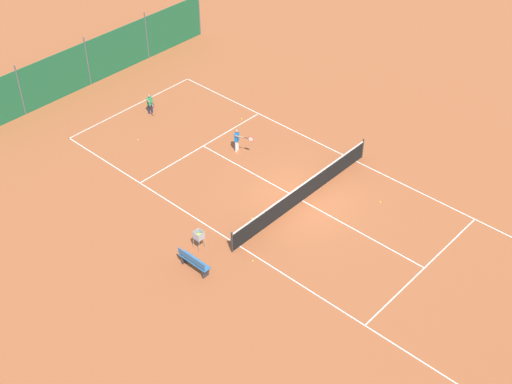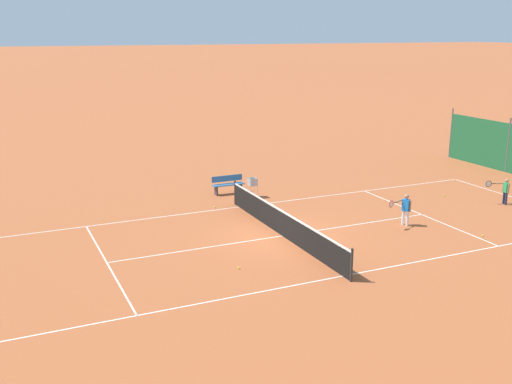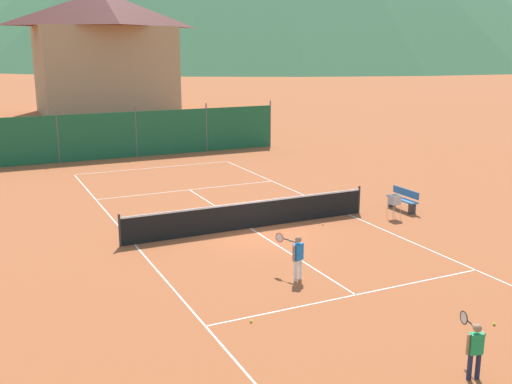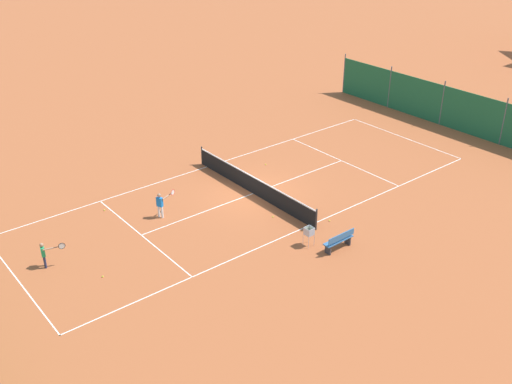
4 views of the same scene
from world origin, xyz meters
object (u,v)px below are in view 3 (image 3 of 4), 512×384
tennis_net (250,215)px  player_near_baseline (475,346)px  tennis_ball_alley_right (494,324)px  ball_hopper (394,201)px  courtside_bench (403,199)px  tennis_ball_alley_left (340,206)px  player_far_service (297,254)px  tennis_ball_near_corner (323,224)px  tennis_ball_mid_court (165,216)px  tennis_ball_far_corner (251,321)px  alpine_chalet (104,50)px

tennis_net → player_near_baseline: (-0.25, -10.63, 0.17)m
tennis_ball_alley_right → ball_hopper: ball_hopper is taller
tennis_net → courtside_bench: (6.34, -0.38, -0.05)m
player_near_baseline → tennis_ball_alley_right: size_ratio=17.26×
tennis_ball_alley_left → ball_hopper: (0.89, -2.19, 0.63)m
player_far_service → tennis_ball_alley_right: (2.72, -4.35, -0.70)m
tennis_ball_near_corner → tennis_ball_alley_left: bearing=43.1°
tennis_ball_mid_court → ball_hopper: size_ratio=0.07×
tennis_net → tennis_ball_far_corner: 7.36m
tennis_ball_far_corner → courtside_bench: (9.43, 6.29, 0.42)m
tennis_ball_near_corner → tennis_ball_alley_right: 8.42m
courtside_bench → tennis_ball_mid_court: bearing=160.4°
courtside_bench → alpine_chalet: bearing=93.9°
tennis_ball_far_corner → tennis_ball_alley_right: (4.95, -2.51, 0.00)m
player_far_service → tennis_ball_alley_left: size_ratio=18.94×
tennis_ball_mid_court → tennis_ball_alley_right: bearing=-70.9°
tennis_net → player_far_service: 4.91m
tennis_net → tennis_ball_alley_left: 4.55m
tennis_ball_far_corner → player_near_baseline: bearing=-54.4°
tennis_net → ball_hopper: size_ratio=10.31×
tennis_ball_mid_court → alpine_chalet: size_ratio=0.01×
tennis_net → tennis_ball_mid_court: tennis_net is taller
player_near_baseline → tennis_ball_near_corner: size_ratio=17.26×
tennis_ball_alley_right → alpine_chalet: 49.87m
tennis_net → courtside_bench: size_ratio=6.12×
ball_hopper → alpine_chalet: (-1.75, 41.49, 5.16)m
tennis_ball_alley_left → tennis_ball_mid_court: 6.86m
tennis_ball_far_corner → tennis_ball_near_corner: (5.56, 5.88, 0.00)m
player_far_service → tennis_ball_alley_left: 7.90m
tennis_ball_alley_left → tennis_ball_mid_court: bearing=165.9°
player_far_service → tennis_ball_alley_left: (5.26, 5.85, -0.70)m
player_near_baseline → player_far_service: bearing=96.0°
tennis_net → tennis_ball_far_corner: bearing=-114.8°
tennis_ball_alley_right → alpine_chalet: size_ratio=0.01×
tennis_ball_alley_right → courtside_bench: size_ratio=0.04×
player_far_service → alpine_chalet: size_ratio=0.10×
tennis_net → player_near_baseline: size_ratio=8.06×
tennis_net → tennis_ball_far_corner: (-3.08, -6.67, -0.47)m
player_far_service → tennis_ball_alley_right: size_ratio=18.94×
tennis_ball_mid_court → alpine_chalet: 38.51m
player_near_baseline → ball_hopper: 10.96m
tennis_ball_mid_court → tennis_ball_alley_left: bearing=-14.1°
tennis_ball_mid_court → courtside_bench: size_ratio=0.04×
player_near_baseline → tennis_ball_near_corner: 10.22m
player_near_baseline → tennis_ball_far_corner: size_ratio=17.26×
player_far_service → tennis_ball_mid_court: 7.68m
player_far_service → player_near_baseline: 5.82m
player_far_service → tennis_ball_alley_left: player_far_service is taller
tennis_ball_alley_right → courtside_bench: 9.89m
tennis_net → tennis_ball_near_corner: bearing=-17.7°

